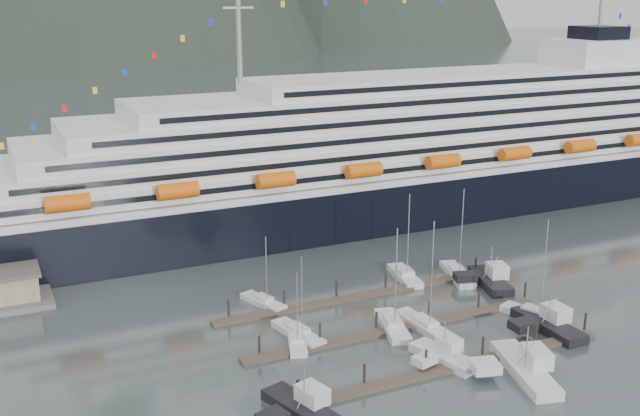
# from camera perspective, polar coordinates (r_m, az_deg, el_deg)

# --- Properties ---
(ground) EXTENTS (1600.00, 1600.00, 0.00)m
(ground) POSITION_cam_1_polar(r_m,az_deg,el_deg) (110.58, 9.03, -9.33)
(ground) COLOR #3F4B4A
(ground) RESTS_ON ground
(cruise_ship) EXTENTS (210.00, 30.40, 50.30)m
(cruise_ship) POSITION_cam_1_polar(r_m,az_deg,el_deg) (166.11, 7.28, 3.83)
(cruise_ship) COLOR black
(cruise_ship) RESTS_ON ground
(dock_near) EXTENTS (48.18, 2.28, 3.20)m
(dock_near) POSITION_cam_1_polar(r_m,az_deg,el_deg) (100.64, 9.87, -11.89)
(dock_near) COLOR #45372C
(dock_near) RESTS_ON ground
(dock_mid) EXTENTS (48.18, 2.28, 3.20)m
(dock_mid) POSITION_cam_1_polar(r_m,az_deg,el_deg) (110.31, 5.99, -9.10)
(dock_mid) COLOR #45372C
(dock_mid) RESTS_ON ground
(dock_far) EXTENTS (48.18, 2.28, 3.20)m
(dock_far) POSITION_cam_1_polar(r_m,az_deg,el_deg) (120.61, 2.80, -6.74)
(dock_far) COLOR #45372C
(dock_far) RESTS_ON ground
(sailboat_a) EXTENTS (4.94, 8.48, 11.40)m
(sailboat_a) POSITION_cam_1_polar(r_m,az_deg,el_deg) (105.54, -1.76, -10.18)
(sailboat_a) COLOR silver
(sailboat_a) RESTS_ON ground
(sailboat_b) EXTENTS (4.67, 10.45, 12.81)m
(sailboat_b) POSITION_cam_1_polar(r_m,az_deg,el_deg) (107.89, -1.69, -9.55)
(sailboat_b) COLOR silver
(sailboat_b) RESTS_ON ground
(sailboat_c) EXTENTS (5.74, 11.22, 16.31)m
(sailboat_c) POSITION_cam_1_polar(r_m,az_deg,el_deg) (110.45, 5.55, -8.96)
(sailboat_c) COLOR silver
(sailboat_c) RESTS_ON ground
(sailboat_d) EXTENTS (3.82, 12.07, 17.26)m
(sailboat_d) POSITION_cam_1_polar(r_m,az_deg,el_deg) (111.09, 7.96, -8.90)
(sailboat_d) COLOR silver
(sailboat_d) RESTS_ON ground
(sailboat_e) EXTENTS (5.11, 9.27, 11.85)m
(sailboat_e) POSITION_cam_1_polar(r_m,az_deg,el_deg) (118.42, -4.33, -7.17)
(sailboat_e) COLOR silver
(sailboat_e) RESTS_ON ground
(sailboat_f) EXTENTS (4.79, 10.61, 15.84)m
(sailboat_f) POSITION_cam_1_polar(r_m,az_deg,el_deg) (128.99, 6.47, -5.19)
(sailboat_f) COLOR silver
(sailboat_f) RESTS_ON ground
(sailboat_g) EXTENTS (6.15, 11.91, 16.51)m
(sailboat_g) POSITION_cam_1_polar(r_m,az_deg,el_deg) (131.00, 10.40, -5.02)
(sailboat_g) COLOR silver
(sailboat_g) RESTS_ON ground
(sailboat_h) EXTENTS (6.49, 10.40, 16.27)m
(sailboat_h) POSITION_cam_1_polar(r_m,az_deg,el_deg) (117.87, 15.98, -7.87)
(sailboat_h) COLOR silver
(sailboat_h) RESTS_ON ground
(trawler_a) EXTENTS (9.74, 12.71, 6.72)m
(trawler_a) POSITION_cam_1_polar(r_m,az_deg,el_deg) (89.50, -1.27, -15.04)
(trawler_a) COLOR black
(trawler_a) RESTS_ON ground
(trawler_b) EXTENTS (8.17, 10.34, 6.36)m
(trawler_b) POSITION_cam_1_polar(r_m,az_deg,el_deg) (102.33, 9.37, -11.02)
(trawler_b) COLOR silver
(trawler_b) RESTS_ON ground
(trawler_c) EXTENTS (11.01, 14.81, 7.33)m
(trawler_c) POSITION_cam_1_polar(r_m,az_deg,el_deg) (101.27, 15.26, -11.66)
(trawler_c) COLOR silver
(trawler_c) RESTS_ON ground
(trawler_d) EXTENTS (9.19, 12.44, 7.40)m
(trawler_d) POSITION_cam_1_polar(r_m,az_deg,el_deg) (114.43, 16.95, -8.44)
(trawler_d) COLOR black
(trawler_d) RESTS_ON ground
(trawler_e) EXTENTS (9.65, 12.15, 7.53)m
(trawler_e) POSITION_cam_1_polar(r_m,az_deg,el_deg) (128.71, 12.77, -5.32)
(trawler_e) COLOR black
(trawler_e) RESTS_ON ground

